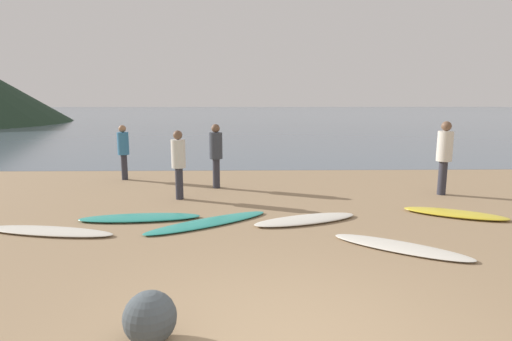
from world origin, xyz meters
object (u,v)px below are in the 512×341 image
(person_2, at_px, (123,148))
(beach_rock_near, at_px, (150,318))
(surfboard_1, at_px, (140,218))
(surfboard_5, at_px, (455,213))
(surfboard_3, at_px, (306,219))
(surfboard_2, at_px, (208,222))
(surfboard_4, at_px, (400,247))
(surfboard_0, at_px, (49,231))
(person_1, at_px, (178,159))
(person_3, at_px, (216,151))
(person_0, at_px, (444,152))

(person_2, distance_m, beach_rock_near, 8.71)
(surfboard_1, distance_m, surfboard_5, 6.36)
(surfboard_3, height_order, person_2, person_2)
(surfboard_2, relative_size, surfboard_4, 1.19)
(surfboard_3, distance_m, beach_rock_near, 4.50)
(surfboard_0, height_order, surfboard_1, surfboard_1)
(surfboard_4, relative_size, beach_rock_near, 4.15)
(person_2, bearing_deg, surfboard_4, -33.95)
(surfboard_2, bearing_deg, beach_rock_near, -126.58)
(surfboard_1, distance_m, surfboard_2, 1.41)
(surfboard_2, xyz_separation_m, surfboard_3, (1.88, 0.11, 0.01))
(surfboard_4, height_order, beach_rock_near, beach_rock_near)
(person_1, distance_m, person_3, 1.45)
(surfboard_1, relative_size, surfboard_3, 1.10)
(surfboard_3, bearing_deg, surfboard_0, 167.78)
(surfboard_2, bearing_deg, surfboard_4, -57.09)
(person_2, bearing_deg, beach_rock_near, -62.33)
(surfboard_3, xyz_separation_m, person_3, (-1.96, 3.10, 0.96))
(surfboard_2, xyz_separation_m, beach_rock_near, (-0.21, -3.86, 0.23))
(surfboard_2, bearing_deg, surfboard_5, -28.32)
(surfboard_1, relative_size, person_2, 1.47)
(person_0, bearing_deg, person_3, 130.38)
(surfboard_1, height_order, person_0, person_0)
(person_2, height_order, beach_rock_near, person_2)
(surfboard_2, relative_size, person_3, 1.52)
(person_1, bearing_deg, surfboard_1, 135.39)
(surfboard_1, height_order, surfboard_3, same)
(person_1, distance_m, beach_rock_near, 5.93)
(surfboard_3, distance_m, surfboard_5, 3.12)
(surfboard_5, distance_m, person_2, 8.83)
(person_0, distance_m, beach_rock_near, 8.51)
(surfboard_5, relative_size, person_3, 1.16)
(beach_rock_near, bearing_deg, surfboard_4, 36.06)
(surfboard_4, distance_m, beach_rock_near, 4.20)
(person_3, bearing_deg, surfboard_0, -58.61)
(surfboard_0, xyz_separation_m, surfboard_3, (4.67, 0.60, 0.00))
(surfboard_0, bearing_deg, person_0, 29.51)
(surfboard_3, xyz_separation_m, surfboard_4, (1.30, -1.51, -0.01))
(surfboard_2, height_order, person_1, person_1)
(surfboard_0, relative_size, person_2, 1.53)
(surfboard_4, bearing_deg, person_2, 169.60)
(person_0, bearing_deg, surfboard_5, -148.41)
(surfboard_1, bearing_deg, surfboard_3, -8.58)
(person_3, bearing_deg, surfboard_1, -46.55)
(surfboard_0, xyz_separation_m, person_0, (8.37, 2.80, 1.03))
(surfboard_1, height_order, person_2, person_2)
(surfboard_5, xyz_separation_m, beach_rock_near, (-5.19, -4.31, 0.21))
(surfboard_1, relative_size, surfboard_2, 0.91)
(surfboard_5, distance_m, person_1, 6.12)
(surfboard_1, xyz_separation_m, person_1, (0.51, 1.68, 0.92))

